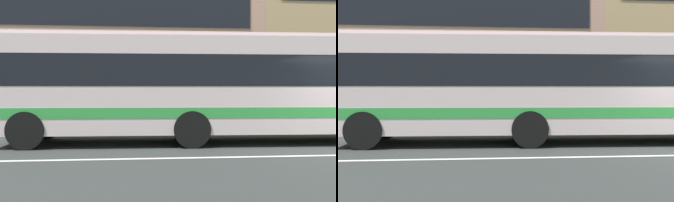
% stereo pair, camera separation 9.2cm
% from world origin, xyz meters
% --- Properties ---
extents(hedge_row_far, '(15.85, 1.10, 0.95)m').
position_xyz_m(hedge_row_far, '(-3.22, 6.72, 0.48)').
color(hedge_row_far, '#2E6127').
rests_on(hedge_row_far, ground_plane).
extents(apartment_block_left, '(20.48, 8.66, 9.61)m').
position_xyz_m(apartment_block_left, '(-9.37, 14.38, 4.80)').
color(apartment_block_left, tan).
rests_on(apartment_block_left, ground_plane).
extents(transit_bus, '(12.35, 2.89, 3.14)m').
position_xyz_m(transit_bus, '(-3.42, 2.66, 1.73)').
color(transit_bus, beige).
rests_on(transit_bus, ground_plane).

